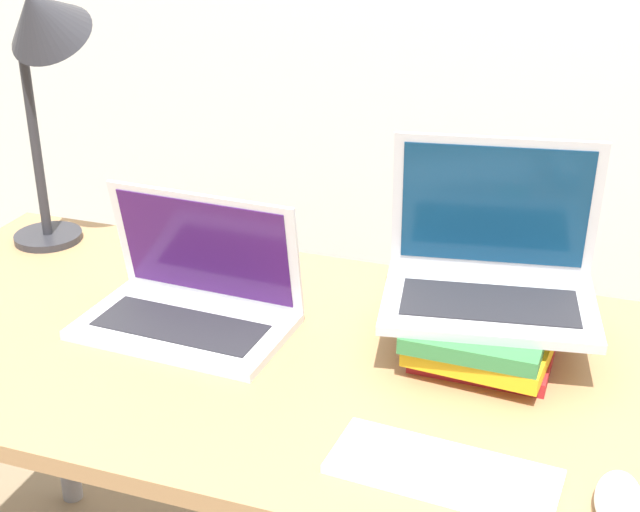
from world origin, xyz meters
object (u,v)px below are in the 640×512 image
object	(u,v)px
wireless_keyboard	(443,471)
desk_lamp	(40,47)
book_stack	(485,332)
laptop_left	(191,300)
laptop_on_books	(491,270)
mouse	(619,500)

from	to	relation	value
wireless_keyboard	desk_lamp	xyz separation A→B (m)	(-0.88, 0.45, 0.41)
book_stack	desk_lamp	xyz separation A→B (m)	(-0.88, 0.13, 0.38)
desk_lamp	laptop_left	bearing A→B (deg)	-26.47
laptop_on_books	wireless_keyboard	xyz separation A→B (m)	(0.01, -0.38, -0.12)
book_stack	laptop_on_books	world-z (taller)	laptop_on_books
wireless_keyboard	mouse	distance (m)	0.22
laptop_left	wireless_keyboard	bearing A→B (deg)	-27.85
laptop_on_books	desk_lamp	distance (m)	0.92
mouse	desk_lamp	bearing A→B (deg)	157.80
wireless_keyboard	mouse	size ratio (longest dim) A/B	2.68
book_stack	laptop_on_books	size ratio (longest dim) A/B	0.72
book_stack	mouse	xyz separation A→B (m)	(0.22, -0.32, -0.02)
book_stack	laptop_left	bearing A→B (deg)	-172.58
laptop_left	desk_lamp	world-z (taller)	desk_lamp
laptop_on_books	desk_lamp	bearing A→B (deg)	175.02
laptop_on_books	wireless_keyboard	size ratio (longest dim) A/B	1.22
book_stack	desk_lamp	distance (m)	0.96
mouse	laptop_left	bearing A→B (deg)	160.17
laptop_on_books	book_stack	bearing A→B (deg)	-82.66
laptop_left	laptop_on_books	bearing A→B (deg)	13.10
laptop_on_books	mouse	xyz separation A→B (m)	(0.23, -0.37, -0.11)
wireless_keyboard	desk_lamp	size ratio (longest dim) A/B	0.55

